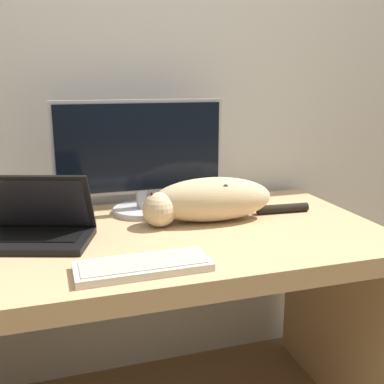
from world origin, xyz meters
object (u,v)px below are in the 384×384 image
at_px(monitor, 141,157).
at_px(external_keyboard, 143,266).
at_px(laptop, 35,228).
at_px(cat, 208,199).

relative_size(monitor, external_keyboard, 1.74).
height_order(laptop, external_keyboard, laptop).
bearing_deg(cat, laptop, -172.11).
height_order(external_keyboard, cat, cat).
xyz_separation_m(monitor, cat, (0.20, -0.16, -0.13)).
distance_m(external_keyboard, cat, 0.45).
bearing_deg(external_keyboard, monitor, 78.17).
distance_m(monitor, cat, 0.29).
bearing_deg(laptop, monitor, 47.44).
distance_m(laptop, external_keyboard, 0.40).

